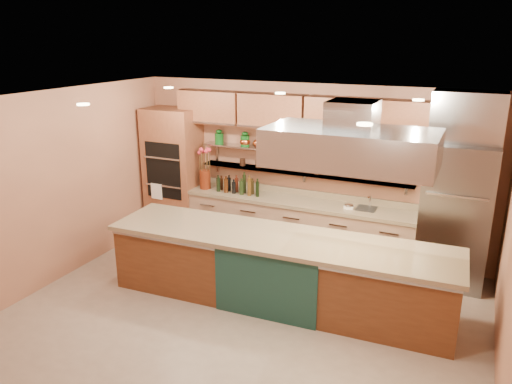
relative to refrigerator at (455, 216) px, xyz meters
The scene contains 20 objects.
floor 3.35m from the refrigerator, 137.68° to the right, with size 6.00×5.00×0.02m, color tan.
ceiling 3.63m from the refrigerator, 137.68° to the right, with size 6.00×5.00×0.02m, color black.
wall_back 2.40m from the refrigerator, behind, with size 6.00×0.04×2.80m, color #B17353.
wall_front 5.21m from the refrigerator, 116.86° to the right, with size 6.00×0.04×2.80m, color #B17353.
wall_left 5.77m from the refrigerator, 158.20° to the right, with size 0.04×5.00×2.80m, color #B17353.
oven_stack 4.80m from the refrigerator, behind, with size 0.95×0.64×2.30m, color #945336.
refrigerator is the anchor object (origin of this frame).
back_counter 2.47m from the refrigerator, behind, with size 3.84×0.64×0.93m, color #A57E63.
wall_shelf_lower 2.43m from the refrigerator, behind, with size 3.60×0.26×0.03m, color #A9ADB0.
wall_shelf_upper 2.50m from the refrigerator, behind, with size 3.60×0.26×0.03m, color #A9ADB0.
upper_cabinets 2.69m from the refrigerator, behind, with size 4.60×0.36×0.55m, color #945336.
range_hood 2.31m from the refrigerator, 127.01° to the right, with size 2.00×1.00×0.45m, color #A9ADB0.
ceiling_downlights 3.50m from the refrigerator, 140.46° to the right, with size 4.00×2.80×0.02m, color #FFE5A5.
island 2.68m from the refrigerator, 142.94° to the right, with size 4.60×1.00×0.96m, color brown.
flower_vase 4.13m from the refrigerator, behind, with size 0.19×0.19×0.34m, color maroon.
oil_bottle_cluster 3.47m from the refrigerator, behind, with size 0.86×0.25×0.28m, color black.
kitchen_scale 1.55m from the refrigerator, behind, with size 0.14×0.11×0.08m, color white.
bar_faucet 1.25m from the refrigerator, behind, with size 0.03×0.03×0.23m, color white.
copper_kettle 3.30m from the refrigerator, behind, with size 0.17×0.17×0.14m, color #C85B2E.
green_canister 3.03m from the refrigerator, behind, with size 0.15×0.15×0.18m, color #104B15.
Camera 1 is at (2.54, -5.15, 3.51)m, focal length 35.00 mm.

